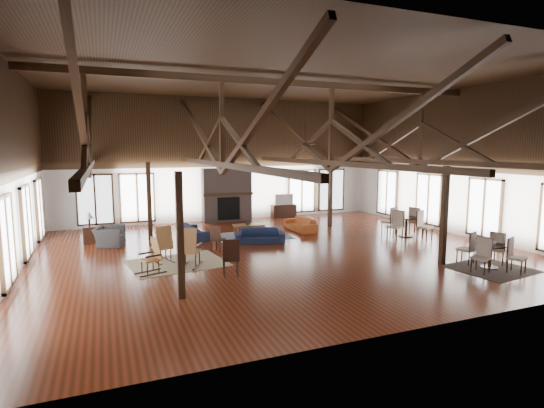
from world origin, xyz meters
name	(u,v)px	position (x,y,z in m)	size (l,w,h in m)	color
floor	(279,251)	(0.00, 0.00, 0.00)	(16.00, 16.00, 0.00)	maroon
ceiling	(279,75)	(0.00, 0.00, 6.00)	(16.00, 14.00, 0.02)	black
wall_back	(224,160)	(0.00, 7.00, 3.00)	(16.00, 0.02, 6.00)	white
wall_front	(422,179)	(0.00, -7.00, 3.00)	(16.00, 0.02, 6.00)	white
wall_left	(9,170)	(-8.00, 0.00, 3.00)	(0.02, 14.00, 6.00)	white
wall_right	(458,162)	(8.00, 0.00, 3.00)	(0.02, 14.00, 6.00)	white
roof_truss	(279,135)	(0.00, 0.00, 4.03)	(15.60, 14.07, 3.14)	#301E0D
post_grid	(279,208)	(0.00, 0.00, 1.52)	(8.16, 7.16, 3.05)	#301E0D
fireplace	(227,195)	(0.00, 6.67, 1.29)	(2.50, 0.69, 2.60)	brown
ceiling_fan	(306,143)	(0.50, -1.00, 3.73)	(1.60, 1.60, 0.75)	black
sofa_navy_front	(260,235)	(-0.18, 1.48, 0.27)	(1.86, 0.73, 0.54)	#161F3D
sofa_navy_left	(194,231)	(-2.34, 3.22, 0.28)	(0.74, 1.90, 0.55)	#141D38
sofa_orange	(300,224)	(2.28, 3.07, 0.28)	(0.75, 1.93, 0.56)	#A94F20
coffee_table	(249,226)	(-0.19, 2.76, 0.43)	(1.30, 0.71, 0.48)	brown
vase	(248,223)	(-0.25, 2.67, 0.58)	(0.18, 0.18, 0.19)	#B2B2B2
armchair	(110,236)	(-5.50, 3.07, 0.35)	(0.94, 1.07, 0.70)	#303032
side_table_lamp	(90,231)	(-6.19, 3.82, 0.46)	(0.48, 0.48, 1.22)	black
rocking_chair_a	(163,245)	(-3.97, -0.02, 0.55)	(0.71, 1.00, 1.17)	olive
rocking_chair_b	(189,249)	(-3.32, -0.92, 0.58)	(0.89, 1.07, 1.23)	olive
rocking_chair_c	(153,257)	(-4.39, -1.12, 0.49)	(0.90, 0.67, 1.04)	olive
side_chair_a	(217,237)	(-2.07, 0.64, 0.54)	(0.56, 0.56, 0.93)	black
side_chair_b	(231,255)	(-2.42, -2.30, 0.63)	(0.54, 0.54, 1.09)	black
cafe_table_near	(490,252)	(5.05, -4.34, 0.50)	(1.95, 1.95, 1.00)	black
cafe_table_far	(406,223)	(5.74, 0.32, 0.56)	(2.18, 2.18, 1.12)	black
cup_near	(494,243)	(5.12, -4.37, 0.78)	(0.14, 0.14, 0.11)	#B2B2B2
cup_far	(404,216)	(5.66, 0.41, 0.85)	(0.11, 0.11, 0.09)	#B2B2B2
tv_console	(284,211)	(3.08, 6.75, 0.32)	(1.29, 0.48, 0.64)	black
television	(283,199)	(3.07, 6.75, 0.93)	(0.99, 0.13, 0.57)	#B2B2B2
rug_tan	(177,263)	(-3.58, -0.31, 0.01)	(2.85, 2.24, 0.01)	tan
rug_navy	(252,236)	(-0.09, 2.67, 0.01)	(2.93, 2.20, 0.01)	#1A2549
rug_dark	(491,269)	(5.01, -4.42, 0.01)	(2.17, 1.97, 0.01)	black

